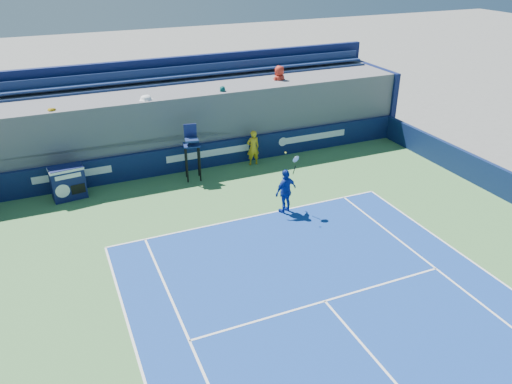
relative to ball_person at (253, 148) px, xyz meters
name	(u,v)px	position (x,y,z in m)	size (l,w,h in m)	color
ball_person	(253,148)	(0.00, 0.00, 0.00)	(0.61, 0.40, 1.68)	gold
back_hoarding	(208,155)	(-2.02, 0.56, -0.25)	(20.40, 0.21, 1.20)	#0B1842
match_clock	(68,182)	(-8.26, -0.23, -0.11)	(1.40, 0.87, 1.40)	#0D1445
umpire_chair	(192,147)	(-3.06, -0.42, 0.68)	(0.81, 0.81, 2.48)	black
tennis_player	(286,191)	(-0.67, -4.78, 0.06)	(1.13, 0.76, 2.57)	#132F9A
stadium_seating	(194,117)	(-2.04, 2.61, 0.99)	(21.00, 4.05, 4.40)	#56565B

